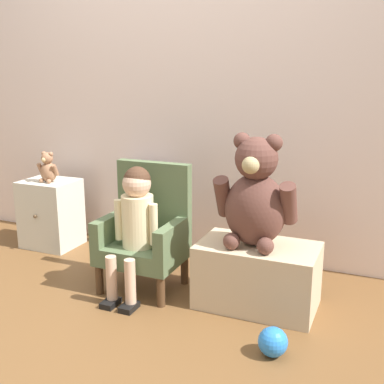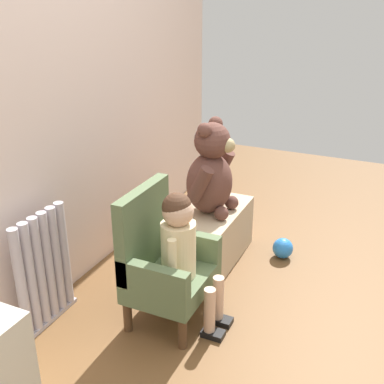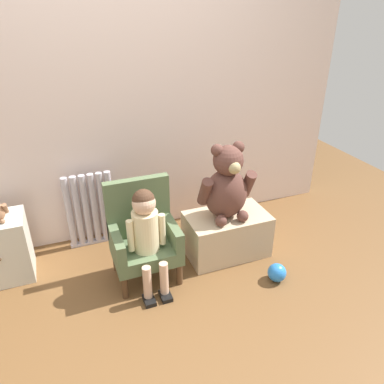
{
  "view_description": "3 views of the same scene",
  "coord_description": "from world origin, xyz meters",
  "px_view_note": "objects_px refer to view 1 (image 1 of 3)",
  "views": [
    {
      "loc": [
        1.27,
        -1.67,
        1.18
      ],
      "look_at": [
        0.31,
        0.57,
        0.56
      ],
      "focal_mm": 45.0,
      "sensor_mm": 36.0,
      "label": 1
    },
    {
      "loc": [
        -1.76,
        -0.45,
        1.56
      ],
      "look_at": [
        0.41,
        0.56,
        0.55
      ],
      "focal_mm": 45.0,
      "sensor_mm": 36.0,
      "label": 2
    },
    {
      "loc": [
        -0.4,
        -1.54,
        1.74
      ],
      "look_at": [
        0.42,
        0.6,
        0.55
      ],
      "focal_mm": 35.0,
      "sensor_mm": 36.0,
      "label": 3
    }
  ],
  "objects_px": {
    "small_dresser": "(51,213)",
    "large_teddy_bear": "(255,197)",
    "low_bench": "(257,275)",
    "small_teddy_bear": "(48,169)",
    "radiator": "(145,207)",
    "child_figure": "(135,214)",
    "toy_ball": "(273,342)",
    "child_armchair": "(146,232)"
  },
  "relations": [
    {
      "from": "low_bench",
      "to": "toy_ball",
      "type": "height_order",
      "value": "low_bench"
    },
    {
      "from": "child_armchair",
      "to": "small_teddy_bear",
      "type": "xyz_separation_m",
      "value": [
        -0.88,
        0.28,
        0.23
      ]
    },
    {
      "from": "child_armchair",
      "to": "child_figure",
      "type": "distance_m",
      "value": 0.17
    },
    {
      "from": "low_bench",
      "to": "radiator",
      "type": "bearing_deg",
      "value": 151.62
    },
    {
      "from": "child_figure",
      "to": "large_teddy_bear",
      "type": "xyz_separation_m",
      "value": [
        0.61,
        0.11,
        0.13
      ]
    },
    {
      "from": "large_teddy_bear",
      "to": "toy_ball",
      "type": "xyz_separation_m",
      "value": [
        0.21,
        -0.41,
        -0.51
      ]
    },
    {
      "from": "child_figure",
      "to": "small_dresser",
      "type": "bearing_deg",
      "value": 155.15
    },
    {
      "from": "child_figure",
      "to": "toy_ball",
      "type": "height_order",
      "value": "child_figure"
    },
    {
      "from": "small_dresser",
      "to": "small_teddy_bear",
      "type": "relative_size",
      "value": 2.25
    },
    {
      "from": "small_dresser",
      "to": "large_teddy_bear",
      "type": "bearing_deg",
      "value": -11.47
    },
    {
      "from": "radiator",
      "to": "child_figure",
      "type": "bearing_deg",
      "value": -65.14
    },
    {
      "from": "small_dresser",
      "to": "low_bench",
      "type": "distance_m",
      "value": 1.57
    },
    {
      "from": "child_figure",
      "to": "toy_ball",
      "type": "distance_m",
      "value": 0.96
    },
    {
      "from": "child_armchair",
      "to": "large_teddy_bear",
      "type": "distance_m",
      "value": 0.67
    },
    {
      "from": "low_bench",
      "to": "small_teddy_bear",
      "type": "relative_size",
      "value": 2.93
    },
    {
      "from": "small_dresser",
      "to": "large_teddy_bear",
      "type": "height_order",
      "value": "large_teddy_bear"
    },
    {
      "from": "small_dresser",
      "to": "low_bench",
      "type": "bearing_deg",
      "value": -11.08
    },
    {
      "from": "toy_ball",
      "to": "child_figure",
      "type": "bearing_deg",
      "value": 160.09
    },
    {
      "from": "large_teddy_bear",
      "to": "toy_ball",
      "type": "distance_m",
      "value": 0.69
    },
    {
      "from": "child_figure",
      "to": "toy_ball",
      "type": "xyz_separation_m",
      "value": [
        0.82,
        -0.3,
        -0.39
      ]
    },
    {
      "from": "small_dresser",
      "to": "child_figure",
      "type": "relative_size",
      "value": 0.66
    },
    {
      "from": "radiator",
      "to": "small_teddy_bear",
      "type": "distance_m",
      "value": 0.68
    },
    {
      "from": "radiator",
      "to": "small_dresser",
      "type": "relative_size",
      "value": 1.29
    },
    {
      "from": "low_bench",
      "to": "large_teddy_bear",
      "type": "relative_size",
      "value": 1.07
    },
    {
      "from": "large_teddy_bear",
      "to": "small_teddy_bear",
      "type": "distance_m",
      "value": 1.52
    },
    {
      "from": "child_armchair",
      "to": "large_teddy_bear",
      "type": "bearing_deg",
      "value": 0.05
    },
    {
      "from": "child_figure",
      "to": "large_teddy_bear",
      "type": "distance_m",
      "value": 0.64
    },
    {
      "from": "child_armchair",
      "to": "small_teddy_bear",
      "type": "bearing_deg",
      "value": 162.52
    },
    {
      "from": "toy_ball",
      "to": "small_dresser",
      "type": "bearing_deg",
      "value": 157.45
    },
    {
      "from": "large_teddy_bear",
      "to": "small_teddy_bear",
      "type": "height_order",
      "value": "large_teddy_bear"
    },
    {
      "from": "child_figure",
      "to": "low_bench",
      "type": "height_order",
      "value": "child_figure"
    },
    {
      "from": "child_figure",
      "to": "low_bench",
      "type": "distance_m",
      "value": 0.71
    },
    {
      "from": "child_figure",
      "to": "low_bench",
      "type": "xyz_separation_m",
      "value": [
        0.63,
        0.12,
        -0.28
      ]
    },
    {
      "from": "large_teddy_bear",
      "to": "low_bench",
      "type": "bearing_deg",
      "value": 17.03
    },
    {
      "from": "child_figure",
      "to": "small_teddy_bear",
      "type": "relative_size",
      "value": 3.42
    },
    {
      "from": "small_dresser",
      "to": "child_figure",
      "type": "xyz_separation_m",
      "value": [
        0.91,
        -0.42,
        0.22
      ]
    },
    {
      "from": "child_armchair",
      "to": "child_figure",
      "type": "height_order",
      "value": "child_figure"
    },
    {
      "from": "radiator",
      "to": "large_teddy_bear",
      "type": "xyz_separation_m",
      "value": [
        0.9,
        -0.5,
        0.28
      ]
    },
    {
      "from": "large_teddy_bear",
      "to": "small_teddy_bear",
      "type": "relative_size",
      "value": 2.75
    },
    {
      "from": "radiator",
      "to": "toy_ball",
      "type": "xyz_separation_m",
      "value": [
        1.11,
        -0.91,
        -0.23
      ]
    },
    {
      "from": "small_teddy_bear",
      "to": "toy_ball",
      "type": "distance_m",
      "value": 1.9
    },
    {
      "from": "radiator",
      "to": "child_armchair",
      "type": "distance_m",
      "value": 0.58
    }
  ]
}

